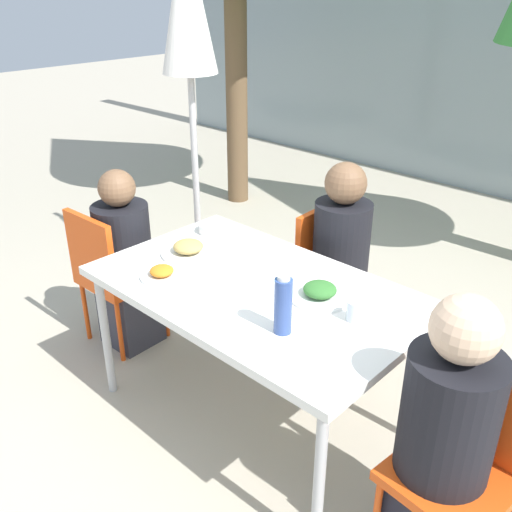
{
  "coord_description": "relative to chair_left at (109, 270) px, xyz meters",
  "views": [
    {
      "loc": [
        1.55,
        -1.64,
        2.02
      ],
      "look_at": [
        0.0,
        0.0,
        0.9
      ],
      "focal_mm": 40.0,
      "sensor_mm": 36.0,
      "label": 1
    }
  ],
  "objects": [
    {
      "name": "plate_1",
      "position": [
        1.33,
        0.23,
        0.28
      ],
      "size": [
        0.26,
        0.26,
        0.07
      ],
      "color": "white",
      "rests_on": "dining_table"
    },
    {
      "name": "person_far",
      "position": [
        1.02,
        0.82,
        0.06
      ],
      "size": [
        0.31,
        0.31,
        1.17
      ],
      "rotation": [
        0.0,
        0.0,
        -1.53
      ],
      "color": "#473D33",
      "rests_on": "ground"
    },
    {
      "name": "closed_umbrella",
      "position": [
        -0.21,
        0.86,
        1.27
      ],
      "size": [
        0.36,
        0.36,
        2.34
      ],
      "color": "#333333",
      "rests_on": "ground"
    },
    {
      "name": "person_left",
      "position": [
        0.05,
        0.08,
        0.02
      ],
      "size": [
        0.32,
        0.32,
        1.09
      ],
      "rotation": [
        0.0,
        0.0,
        0.04
      ],
      "color": "#383842",
      "rests_on": "ground"
    },
    {
      "name": "salad_bowl",
      "position": [
        0.47,
        0.4,
        0.28
      ],
      "size": [
        0.16,
        0.16,
        0.05
      ],
      "color": "white",
      "rests_on": "dining_table"
    },
    {
      "name": "chair_far",
      "position": [
        0.93,
        0.87,
        0.0
      ],
      "size": [
        0.42,
        0.42,
        0.86
      ],
      "rotation": [
        0.0,
        0.0,
        -1.53
      ],
      "color": "#E54C14",
      "rests_on": "ground"
    },
    {
      "name": "dining_table",
      "position": [
        1.05,
        0.12,
        0.2
      ],
      "size": [
        1.5,
        0.91,
        0.75
      ],
      "color": "white",
      "rests_on": "ground"
    },
    {
      "name": "person_right",
      "position": [
        2.05,
        0.02,
        0.05
      ],
      "size": [
        0.33,
        0.33,
        1.14
      ],
      "rotation": [
        0.0,
        0.0,
        3.04
      ],
      "color": "black",
      "rests_on": "ground"
    },
    {
      "name": "bottle",
      "position": [
        1.38,
        -0.08,
        0.38
      ],
      "size": [
        0.07,
        0.07,
        0.25
      ],
      "color": "#334C8E",
      "rests_on": "dining_table"
    },
    {
      "name": "drinking_cup",
      "position": [
        1.54,
        0.19,
        0.3
      ],
      "size": [
        0.07,
        0.07,
        0.09
      ],
      "color": "silver",
      "rests_on": "dining_table"
    },
    {
      "name": "chair_left",
      "position": [
        0.0,
        0.0,
        0.0
      ],
      "size": [
        0.41,
        0.41,
        0.86
      ],
      "rotation": [
        0.0,
        0.0,
        0.04
      ],
      "color": "#E54C14",
      "rests_on": "ground"
    },
    {
      "name": "ground_plane",
      "position": [
        1.05,
        0.12,
        -0.5
      ],
      "size": [
        24.0,
        24.0,
        0.0
      ],
      "primitive_type": "plane",
      "color": "#B2A893"
    },
    {
      "name": "chair_right",
      "position": [
        2.11,
        0.09,
        0.0
      ],
      "size": [
        0.44,
        0.44,
        0.86
      ],
      "rotation": [
        0.0,
        0.0,
        3.04
      ],
      "color": "#E54C14",
      "rests_on": "ground"
    },
    {
      "name": "plate_0",
      "position": [
        0.68,
        -0.13,
        0.28
      ],
      "size": [
        0.2,
        0.2,
        0.06
      ],
      "color": "white",
      "rests_on": "dining_table"
    },
    {
      "name": "plate_2",
      "position": [
        0.58,
        0.12,
        0.28
      ],
      "size": [
        0.27,
        0.27,
        0.07
      ],
      "color": "white",
      "rests_on": "dining_table"
    }
  ]
}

